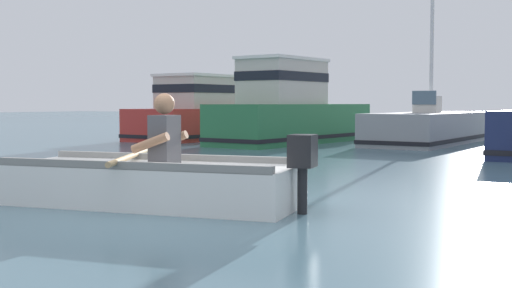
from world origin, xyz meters
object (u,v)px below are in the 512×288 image
at_px(moored_boat_red, 207,115).
at_px(moored_boat_green, 290,112).
at_px(moored_boat_grey, 432,128).
at_px(rowboat_with_person, 146,182).

bearing_deg(moored_boat_red, moored_boat_green, -12.93).
distance_m(moored_boat_red, moored_boat_green, 3.30).
bearing_deg(moored_boat_red, moored_boat_grey, 10.68).
relative_size(moored_boat_red, moored_boat_grey, 0.94).
relative_size(rowboat_with_person, moored_boat_green, 0.63).
bearing_deg(moored_boat_green, moored_boat_grey, 30.62).
bearing_deg(moored_boat_grey, moored_boat_red, -169.32).
distance_m(rowboat_with_person, moored_boat_red, 13.22).
xyz_separation_m(rowboat_with_person, moored_boat_red, (-6.85, 11.29, 0.47)).
height_order(moored_boat_green, moored_boat_grey, moored_boat_grey).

